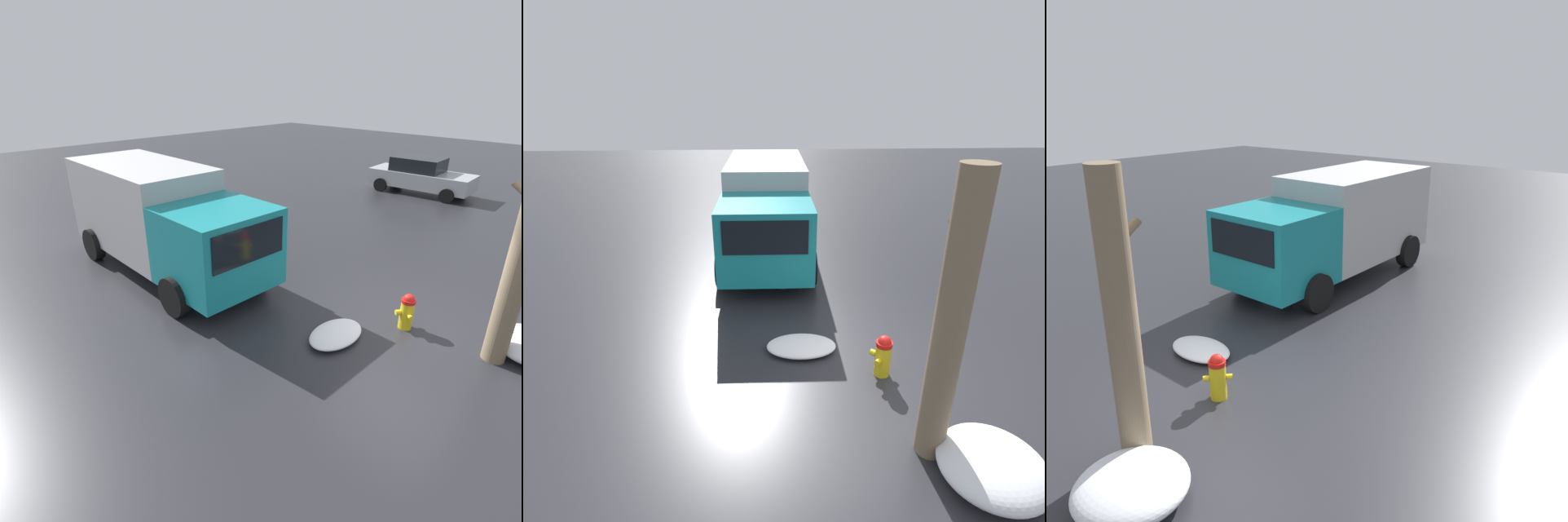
% 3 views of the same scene
% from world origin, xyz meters
% --- Properties ---
extents(ground_plane, '(60.00, 60.00, 0.00)m').
position_xyz_m(ground_plane, '(0.00, 0.00, 0.00)').
color(ground_plane, '#28282D').
extents(fire_hydrant, '(0.41, 0.40, 0.78)m').
position_xyz_m(fire_hydrant, '(0.00, 0.00, 0.40)').
color(fire_hydrant, yellow).
rests_on(fire_hydrant, ground_plane).
extents(tree_trunk, '(0.62, 0.40, 3.97)m').
position_xyz_m(tree_trunk, '(-1.65, -0.22, 2.00)').
color(tree_trunk, '#7F6B51').
rests_on(tree_trunk, ground_plane).
extents(delivery_truck, '(6.47, 2.61, 2.72)m').
position_xyz_m(delivery_truck, '(5.94, 1.97, 1.49)').
color(delivery_truck, teal).
rests_on(delivery_truck, ground_plane).
extents(pedestrian, '(0.34, 0.34, 1.58)m').
position_xyz_m(pedestrian, '(3.53, 1.59, 0.86)').
color(pedestrian, '#23232D').
rests_on(pedestrian, ground_plane).
extents(snow_pile_by_hydrant, '(1.40, 1.39, 0.41)m').
position_xyz_m(snow_pile_by_hydrant, '(-2.14, -0.85, 0.21)').
color(snow_pile_by_hydrant, white).
rests_on(snow_pile_by_hydrant, ground_plane).
extents(snow_pile_curbside, '(0.82, 1.34, 0.21)m').
position_xyz_m(snow_pile_curbside, '(0.77, 1.36, 0.10)').
color(snow_pile_curbside, white).
rests_on(snow_pile_curbside, ground_plane).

